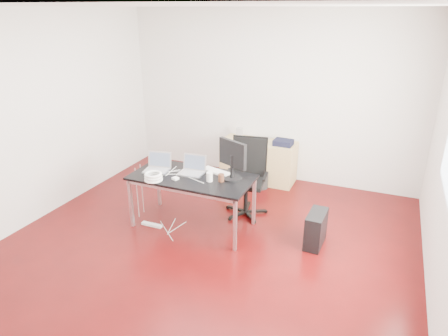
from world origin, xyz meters
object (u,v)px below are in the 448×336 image
at_px(filing_cabinet_right, 280,164).
at_px(pc_tower, 316,229).
at_px(office_chair, 247,173).
at_px(filing_cabinet_left, 238,158).
at_px(desk, 192,180).

xyz_separation_m(filing_cabinet_right, pc_tower, (0.94, -1.67, -0.13)).
height_order(office_chair, pc_tower, office_chair).
height_order(office_chair, filing_cabinet_right, office_chair).
relative_size(office_chair, filing_cabinet_right, 1.54).
bearing_deg(pc_tower, office_chair, 157.72).
distance_m(office_chair, filing_cabinet_left, 1.34).
bearing_deg(filing_cabinet_right, desk, -110.58).
distance_m(desk, filing_cabinet_right, 1.99).
relative_size(filing_cabinet_right, pc_tower, 1.56).
relative_size(filing_cabinet_left, filing_cabinet_right, 1.00).
height_order(office_chair, filing_cabinet_left, office_chair).
bearing_deg(filing_cabinet_left, filing_cabinet_right, 0.00).
bearing_deg(desk, filing_cabinet_left, 91.74).
bearing_deg(desk, filing_cabinet_right, 69.42).
distance_m(office_chair, filing_cabinet_right, 1.21).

